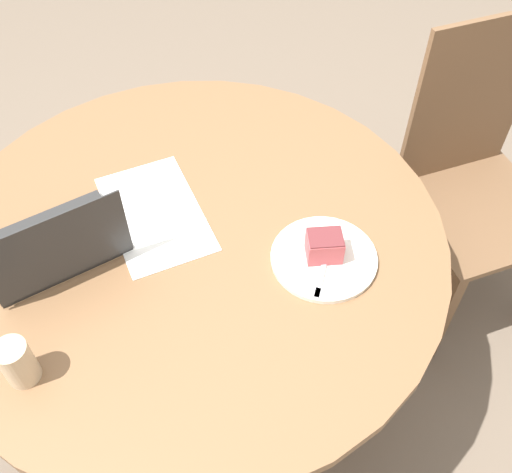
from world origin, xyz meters
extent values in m
plane|color=#6B5B4C|center=(0.00, 0.00, 0.00)|extent=(12.00, 12.00, 0.00)
cylinder|color=brown|center=(0.00, 0.00, 0.01)|extent=(0.45, 0.45, 0.02)
cylinder|color=brown|center=(0.00, 0.00, 0.35)|extent=(0.10, 0.10, 0.65)
cylinder|color=brown|center=(0.00, 0.00, 0.69)|extent=(1.24, 1.24, 0.03)
cube|color=brown|center=(-0.04, 0.91, 0.44)|extent=(0.44, 0.44, 0.02)
cube|color=brown|center=(-0.24, 0.90, 0.72)|extent=(0.03, 0.39, 0.54)
cube|color=brown|center=(0.16, 0.73, 0.22)|extent=(0.04, 0.04, 0.43)
cube|color=brown|center=(-0.23, 1.09, 0.22)|extent=(0.04, 0.04, 0.43)
cube|color=brown|center=(-0.22, 0.71, 0.22)|extent=(0.04, 0.04, 0.43)
cube|color=white|center=(-0.10, -0.07, 0.71)|extent=(0.37, 0.25, 0.00)
cylinder|color=silver|center=(0.17, 0.28, 0.71)|extent=(0.25, 0.25, 0.01)
cube|color=#B74C51|center=(0.16, 0.28, 0.75)|extent=(0.08, 0.09, 0.06)
cube|color=maroon|center=(0.16, 0.28, 0.78)|extent=(0.08, 0.09, 0.00)
cube|color=silver|center=(0.20, 0.26, 0.72)|extent=(0.15, 0.10, 0.00)
cube|color=silver|center=(0.26, 0.23, 0.72)|extent=(0.04, 0.04, 0.00)
cylinder|color=#C6AD89|center=(0.26, -0.41, 0.76)|extent=(0.07, 0.07, 0.11)
cube|color=#2D2D2D|center=(-0.06, -0.32, 0.71)|extent=(0.28, 0.35, 0.02)
cube|color=black|center=(-0.06, -0.32, 0.72)|extent=(0.18, 0.28, 0.00)
cube|color=#2D2D2D|center=(0.05, -0.29, 0.82)|extent=(0.08, 0.30, 0.19)
cube|color=black|center=(0.04, -0.29, 0.82)|extent=(0.07, 0.28, 0.18)
camera|label=1|loc=(0.93, -0.13, 1.82)|focal=42.00mm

